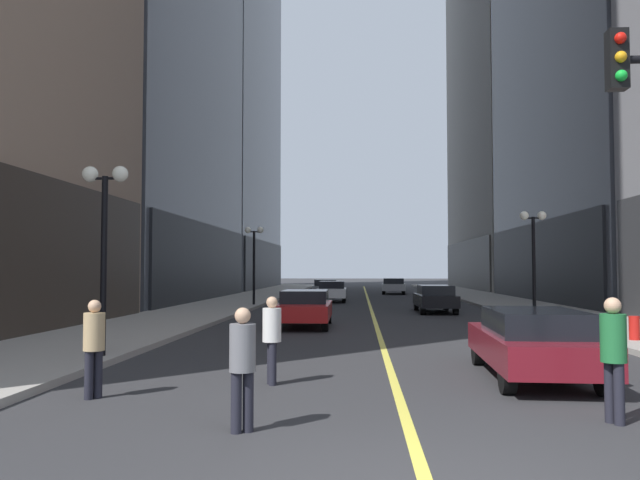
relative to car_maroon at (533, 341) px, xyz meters
The scene contains 19 objects.
ground_plane 28.75m from the car_maroon, 95.33° to the left, with size 200.00×200.00×0.00m, color #2D2D30.
sidewalk_left 30.63m from the car_maroon, 110.89° to the left, with size 4.50×78.00×0.15m, color #9E9991.
sidewalk_right 29.16m from the car_maroon, 78.97° to the left, with size 4.50×78.00×0.15m, color #9E9991.
lane_centre_stripe 28.75m from the car_maroon, 95.33° to the left, with size 0.16×70.00×0.01m, color #E5D64C.
building_right_far 61.19m from the car_maroon, 76.03° to the left, with size 11.22×26.00×54.22m.
car_maroon is the anchor object (origin of this frame).
car_red 11.70m from the car_maroon, 116.73° to the left, with size 1.88×4.41×1.32m.
car_black 18.27m from the car_maroon, 88.90° to the left, with size 1.75×4.40×1.32m.
car_white 28.30m from the car_maroon, 100.21° to the left, with size 1.83×4.11×1.32m.
car_grey 35.09m from the car_maroon, 99.47° to the left, with size 1.94×4.50×1.32m.
car_silver 41.08m from the car_maroon, 90.51° to the left, with size 2.10×4.60×1.32m.
pedestrian_in_green_parka 3.48m from the car_maroon, 87.84° to the right, with size 0.45×0.45×1.70m.
pedestrian_in_grey_suit 6.41m from the car_maroon, 138.75° to the right, with size 0.46×0.46×1.59m.
pedestrian_in_tan_trench 7.94m from the car_maroon, 163.23° to the right, with size 0.48×0.48×1.59m.
pedestrian_in_white_shirt 4.98m from the car_maroon, 169.72° to the right, with size 0.43×0.43×1.59m.
street_lamp_left_near 9.55m from the car_maroon, behind, with size 1.06×0.36×4.43m.
street_lamp_left_far 23.97m from the car_maroon, 112.37° to the left, with size 1.06×0.36×4.43m.
street_lamp_right_mid 14.23m from the car_maroon, 74.55° to the left, with size 1.06×0.36×4.43m.
fire_hydrant_right 6.96m from the car_maroon, 52.56° to the left, with size 0.28×0.28×0.80m, color red.
Camera 1 is at (-0.65, -5.89, 2.09)m, focal length 35.28 mm.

